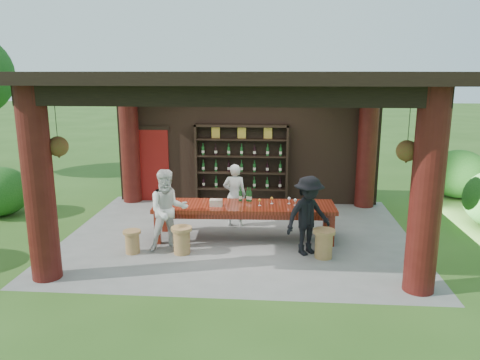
# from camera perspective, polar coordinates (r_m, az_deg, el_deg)

# --- Properties ---
(ground) EXTENTS (90.00, 90.00, 0.00)m
(ground) POSITION_cam_1_polar(r_m,az_deg,el_deg) (10.32, -0.17, -6.74)
(ground) COLOR #2D5119
(ground) RESTS_ON ground
(pavilion) EXTENTS (7.50, 6.00, 3.60)m
(pavilion) POSITION_cam_1_polar(r_m,az_deg,el_deg) (10.23, -0.06, 5.39)
(pavilion) COLOR slate
(pavilion) RESTS_ON ground
(wine_shelf) EXTENTS (2.46, 0.37, 2.16)m
(wine_shelf) POSITION_cam_1_polar(r_m,az_deg,el_deg) (12.40, 0.19, 1.86)
(wine_shelf) COLOR black
(wine_shelf) RESTS_ON ground
(tasting_table) EXTENTS (3.86, 1.14, 0.75)m
(tasting_table) POSITION_cam_1_polar(r_m,az_deg,el_deg) (9.94, 0.54, -3.64)
(tasting_table) COLOR #581A0C
(tasting_table) RESTS_ON ground
(stool_near_left) EXTENTS (0.41, 0.41, 0.54)m
(stool_near_left) POSITION_cam_1_polar(r_m,az_deg,el_deg) (9.31, -7.11, -7.21)
(stool_near_left) COLOR olive
(stool_near_left) RESTS_ON ground
(stool_near_right) EXTENTS (0.43, 0.43, 0.56)m
(stool_near_right) POSITION_cam_1_polar(r_m,az_deg,el_deg) (9.18, 10.18, -7.56)
(stool_near_right) COLOR olive
(stool_near_right) RESTS_ON ground
(stool_far_left) EXTENTS (0.35, 0.35, 0.46)m
(stool_far_left) POSITION_cam_1_polar(r_m,az_deg,el_deg) (9.51, -13.00, -7.27)
(stool_far_left) COLOR olive
(stool_far_left) RESTS_ON ground
(host) EXTENTS (0.54, 0.36, 1.46)m
(host) POSITION_cam_1_polar(r_m,az_deg,el_deg) (10.74, -0.67, -1.86)
(host) COLOR beige
(host) RESTS_ON ground
(guest_woman) EXTENTS (0.98, 0.89, 1.65)m
(guest_woman) POSITION_cam_1_polar(r_m,az_deg,el_deg) (9.37, -8.75, -3.67)
(guest_woman) COLOR silver
(guest_woman) RESTS_ON ground
(guest_man) EXTENTS (1.16, 1.05, 1.56)m
(guest_man) POSITION_cam_1_polar(r_m,az_deg,el_deg) (9.16, 8.32, -4.32)
(guest_man) COLOR black
(guest_man) RESTS_ON ground
(table_bottles) EXTENTS (0.29, 0.11, 0.31)m
(table_bottles) POSITION_cam_1_polar(r_m,az_deg,el_deg) (10.14, 0.75, -1.74)
(table_bottles) COLOR #194C1E
(table_bottles) RESTS_ON tasting_table
(table_glasses) EXTENTS (0.81, 0.25, 0.15)m
(table_glasses) POSITION_cam_1_polar(r_m,az_deg,el_deg) (9.93, 4.77, -2.58)
(table_glasses) COLOR silver
(table_glasses) RESTS_ON tasting_table
(napkin_basket) EXTENTS (0.27, 0.19, 0.14)m
(napkin_basket) POSITION_cam_1_polar(r_m,az_deg,el_deg) (9.81, -2.93, -2.78)
(napkin_basket) COLOR #BF6672
(napkin_basket) RESTS_ON tasting_table
(shrubs) EXTENTS (15.26, 7.48, 1.36)m
(shrubs) POSITION_cam_1_polar(r_m,az_deg,el_deg) (10.96, 13.21, -2.84)
(shrubs) COLOR #194C14
(shrubs) RESTS_ON ground
(trees) EXTENTS (23.10, 12.12, 4.80)m
(trees) POSITION_cam_1_polar(r_m,az_deg,el_deg) (11.24, 17.53, 11.82)
(trees) COLOR #3F2819
(trees) RESTS_ON ground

